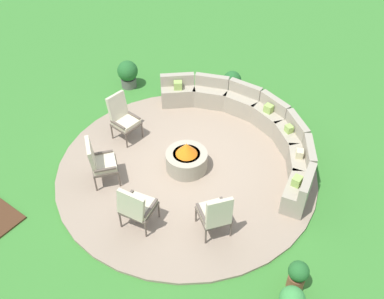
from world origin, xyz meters
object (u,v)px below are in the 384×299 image
Objects in this scene: lounge_chair_back_left at (136,206)px; potted_plant_3 at (232,82)px; lounge_chair_front_right at (99,161)px; lounge_chair_back_right at (215,213)px; lounge_chair_front_left at (123,117)px; potted_plant_0 at (128,73)px; potted_plant_1 at (298,275)px; fire_pit at (187,159)px; curved_stone_bench at (252,125)px.

lounge_chair_back_left reaches higher than potted_plant_3.
lounge_chair_front_right is 2.72m from lounge_chair_back_right.
lounge_chair_front_left is at bearing 126.50° from lounge_chair_back_left.
potted_plant_0 is 7.14m from potted_plant_1.
lounge_chair_back_right is at bearing 76.13° from lounge_chair_front_left.
fire_pit is 3.44m from potted_plant_1.
fire_pit is 0.84× the size of lounge_chair_front_right.
potted_plant_0 is at bearing -150.38° from potted_plant_3.
potted_plant_3 is (-4.02, 4.35, -0.02)m from potted_plant_1.
curved_stone_bench is at bearing 130.86° from lounge_chair_front_left.
lounge_chair_front_left is 1.44× the size of potted_plant_0.
potted_plant_1 is (3.22, -1.22, 0.04)m from fire_pit.
potted_plant_3 is (-2.28, 4.23, -0.26)m from lounge_chair_back_right.
lounge_chair_front_left is 2.74m from lounge_chair_back_left.
potted_plant_0 reaches higher than fire_pit.
lounge_chair_front_right reaches higher than fire_pit.
potted_plant_1 is (4.45, 0.15, -0.26)m from lounge_chair_front_right.
lounge_chair_back_left reaches higher than potted_plant_1.
lounge_chair_back_right is at bearing 44.28° from lounge_chair_front_right.
lounge_chair_back_right is 5.54m from potted_plant_0.
potted_plant_3 is (1.05, 3.13, -0.28)m from lounge_chair_front_left.
potted_plant_0 reaches higher than potted_plant_3.
lounge_chair_front_left is 1.50m from lounge_chair_front_right.
lounge_chair_front_right reaches higher than lounge_chair_back_left.
lounge_chair_back_left reaches higher than lounge_chair_back_right.
fire_pit is 1.87m from lounge_chair_front_left.
lounge_chair_front_left is 1.72× the size of potted_plant_3.
lounge_chair_front_left is 5.22m from potted_plant_1.
curved_stone_bench is 1.93m from potted_plant_3.
potted_plant_3 is at bearing 89.69° from lounge_chair_back_left.
lounge_chair_front_right is 4.46m from potted_plant_1.
lounge_chair_back_right is 1.36× the size of potted_plant_0.
lounge_chair_back_right is (1.29, 0.73, -0.00)m from lounge_chair_back_left.
potted_plant_0 is (-2.06, 3.09, -0.20)m from lounge_chair_front_right.
lounge_chair_back_right is at bearing -30.60° from potted_plant_0.
potted_plant_0 is at bearing 155.68° from potted_plant_1.
potted_plant_1 reaches higher than potted_plant_3.
lounge_chair_front_right reaches higher than lounge_chair_back_right.
potted_plant_1 is at bearing -47.31° from potted_plant_3.
fire_pit is 0.87× the size of lounge_chair_back_right.
lounge_chair_front_right is at bearing 28.67° from lounge_chair_front_left.
lounge_chair_front_right reaches higher than potted_plant_3.
curved_stone_bench is 6.17× the size of potted_plant_0.
potted_plant_3 is (-0.80, 3.13, 0.02)m from fire_pit.
lounge_chair_back_left is (2.03, -1.83, -0.03)m from lounge_chair_front_left.
potted_plant_0 is (-4.76, 2.82, -0.18)m from lounge_chair_back_right.
lounge_chair_back_right reaches higher than fire_pit.
fire_pit is 1.90m from curved_stone_bench.
lounge_chair_front_left is at bearing -179.94° from fire_pit.
fire_pit is 0.19× the size of curved_stone_bench.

